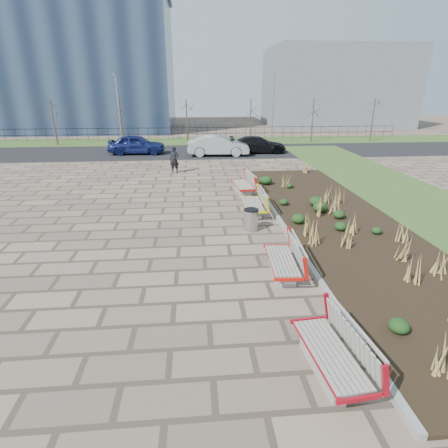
{
  "coord_description": "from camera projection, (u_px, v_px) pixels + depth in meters",
  "views": [
    {
      "loc": [
        0.61,
        -7.46,
        5.01
      ],
      "look_at": [
        1.5,
        3.0,
        0.9
      ],
      "focal_mm": 28.0,
      "sensor_mm": 36.0,
      "label": 1
    }
  ],
  "objects": [
    {
      "name": "ground",
      "position": [
        174.0,
        303.0,
        8.7
      ],
      "size": [
        120.0,
        120.0,
        0.0
      ],
      "primitive_type": "plane",
      "color": "#7F6857",
      "rests_on": "ground"
    },
    {
      "name": "planting_bed",
      "position": [
        339.0,
        222.0,
        13.81
      ],
      "size": [
        4.5,
        18.0,
        0.1
      ],
      "primitive_type": "cube",
      "color": "black",
      "rests_on": "ground"
    },
    {
      "name": "planting_curb",
      "position": [
        281.0,
        223.0,
        13.62
      ],
      "size": [
        0.16,
        18.0,
        0.15
      ],
      "primitive_type": "cube",
      "color": "gray",
      "rests_on": "ground"
    },
    {
      "name": "grass_verge_far",
      "position": [
        188.0,
        141.0,
        34.67
      ],
      "size": [
        80.0,
        5.0,
        0.04
      ],
      "primitive_type": "cube",
      "color": "#33511E",
      "rests_on": "ground"
    },
    {
      "name": "road",
      "position": [
        187.0,
        152.0,
        29.11
      ],
      "size": [
        80.0,
        7.0,
        0.02
      ],
      "primitive_type": "cube",
      "color": "black",
      "rests_on": "ground"
    },
    {
      "name": "bench_a",
      "position": [
        330.0,
        350.0,
        6.43
      ],
      "size": [
        1.09,
        2.17,
        1.0
      ],
      "primitive_type": null,
      "rotation": [
        0.0,
        0.0,
        0.09
      ],
      "color": "#A70B18",
      "rests_on": "ground"
    },
    {
      "name": "bench_b",
      "position": [
        282.0,
        258.0,
        9.88
      ],
      "size": [
        1.02,
        2.15,
        1.0
      ],
      "primitive_type": null,
      "rotation": [
        0.0,
        0.0,
        -0.06
      ],
      "color": "red",
      "rests_on": "ground"
    },
    {
      "name": "bench_c",
      "position": [
        253.0,
        203.0,
        14.66
      ],
      "size": [
        0.92,
        2.11,
        1.0
      ],
      "primitive_type": null,
      "rotation": [
        0.0,
        0.0,
        -0.01
      ],
      "color": "#DAD40B",
      "rests_on": "ground"
    },
    {
      "name": "bench_d",
      "position": [
        243.0,
        183.0,
        17.59
      ],
      "size": [
        1.12,
        2.18,
        1.0
      ],
      "primitive_type": null,
      "rotation": [
        0.0,
        0.0,
        0.11
      ],
      "color": "red",
      "rests_on": "ground"
    },
    {
      "name": "litter_bin",
      "position": [
        251.0,
        220.0,
        13.0
      ],
      "size": [
        0.54,
        0.54,
        0.81
      ],
      "primitive_type": "cylinder",
      "color": "#B2B2B7",
      "rests_on": "ground"
    },
    {
      "name": "pedestrian",
      "position": [
        174.0,
        160.0,
        21.69
      ],
      "size": [
        0.67,
        0.52,
        1.63
      ],
      "primitive_type": "imported",
      "rotation": [
        0.0,
        0.0,
        -0.23
      ],
      "color": "black",
      "rests_on": "ground"
    },
    {
      "name": "car_blue",
      "position": [
        137.0,
        144.0,
        27.84
      ],
      "size": [
        4.49,
        1.92,
        1.51
      ],
      "primitive_type": "imported",
      "rotation": [
        0.0,
        0.0,
        1.54
      ],
      "color": "#121B52",
      "rests_on": "road"
    },
    {
      "name": "car_silver",
      "position": [
        218.0,
        145.0,
        27.19
      ],
      "size": [
        4.82,
        1.85,
        1.57
      ],
      "primitive_type": "imported",
      "rotation": [
        0.0,
        0.0,
        1.53
      ],
      "color": "#95989C",
      "rests_on": "road"
    },
    {
      "name": "car_black",
      "position": [
        258.0,
        145.0,
        28.39
      ],
      "size": [
        4.6,
        1.98,
        1.32
      ],
      "primitive_type": "imported",
      "rotation": [
        0.0,
        0.0,
        1.54
      ],
      "color": "black",
      "rests_on": "road"
    },
    {
      "name": "tree_a",
      "position": [
        54.0,
        123.0,
        31.6
      ],
      "size": [
        1.4,
        1.4,
        4.0
      ],
      "primitive_type": null,
      "color": "#4C3D2D",
      "rests_on": "grass_verge_far"
    },
    {
      "name": "tree_b",
      "position": [
        121.0,
        122.0,
        32.07
      ],
      "size": [
        1.4,
        1.4,
        4.0
      ],
      "primitive_type": null,
      "color": "#4C3D2D",
      "rests_on": "grass_verge_far"
    },
    {
      "name": "tree_c",
      "position": [
        187.0,
        122.0,
        32.54
      ],
      "size": [
        1.4,
        1.4,
        4.0
      ],
      "primitive_type": null,
      "color": "#4C3D2D",
      "rests_on": "grass_verge_far"
    },
    {
      "name": "tree_d",
      "position": [
        250.0,
        121.0,
        33.01
      ],
      "size": [
        1.4,
        1.4,
        4.0
      ],
      "primitive_type": null,
      "color": "#4C3D2D",
      "rests_on": "grass_verge_far"
    },
    {
      "name": "tree_e",
      "position": [
        312.0,
        121.0,
        33.48
      ],
      "size": [
        1.4,
        1.4,
        4.0
      ],
      "primitive_type": null,
      "color": "#4C3D2D",
      "rests_on": "grass_verge_far"
    },
    {
      "name": "tree_f",
      "position": [
        372.0,
        120.0,
        33.96
      ],
      "size": [
        1.4,
        1.4,
        4.0
      ],
      "primitive_type": null,
      "color": "#4C3D2D",
      "rests_on": "grass_verge_far"
    },
    {
      "name": "lamp_west",
      "position": [
        119.0,
        111.0,
        31.24
      ],
      "size": [
        0.24,
        0.6,
        6.0
      ],
      "primitive_type": null,
      "color": "gray",
      "rests_on": "grass_verge_far"
    },
    {
      "name": "lamp_east",
      "position": [
        273.0,
        110.0,
        32.34
      ],
      "size": [
        0.24,
        0.6,
        6.0
      ],
      "primitive_type": null,
      "color": "gray",
      "rests_on": "grass_verge_far"
    },
    {
      "name": "railing_fence",
      "position": [
        188.0,
        133.0,
        35.84
      ],
      "size": [
        44.0,
        0.1,
        1.2
      ],
      "primitive_type": null,
      "color": "black",
      "rests_on": "grass_verge_far"
    },
    {
      "name": "building_glass",
      "position": [
        0.0,
        65.0,
        41.34
      ],
      "size": [
        40.0,
        14.0,
        15.0
      ],
      "primitive_type": "cube",
      "color": "#192338",
      "rests_on": "ground"
    },
    {
      "name": "building_grey",
      "position": [
        335.0,
        88.0,
        47.41
      ],
      "size": [
        18.0,
        12.0,
        10.0
      ],
      "primitive_type": "cube",
      "color": "slate",
      "rests_on": "ground"
    }
  ]
}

